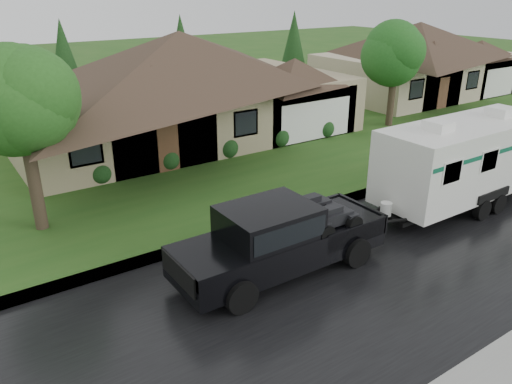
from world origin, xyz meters
The scene contains 11 objects.
ground centered at (0.00, 0.00, 0.00)m, with size 140.00×140.00×0.00m, color #245019.
road centered at (0.00, -2.00, 0.01)m, with size 140.00×8.00×0.01m, color black.
curb centered at (0.00, 2.25, 0.07)m, with size 140.00×0.50×0.15m, color gray.
lawn centered at (0.00, 15.00, 0.07)m, with size 140.00×26.00×0.15m, color #245019.
house_main centered at (2.29, 13.84, 3.59)m, with size 19.44×10.80×6.90m.
house_neighbor centered at (22.27, 14.34, 3.32)m, with size 15.12×9.72×6.45m.
tree_left_green centered at (-7.37, 6.21, 4.55)m, with size 3.83×3.83×6.34m.
tree_right_green centered at (13.12, 8.95, 4.23)m, with size 3.55×3.55×5.88m.
shrub_row centered at (2.00, 9.30, 0.65)m, with size 13.60×1.00×1.00m.
pickup_truck centered at (-2.20, -0.48, 1.17)m, with size 6.55×2.49×2.18m.
travel_trailer centered at (6.62, -0.48, 1.92)m, with size 8.08×2.84×3.62m.
Camera 1 is at (-9.95, -10.80, 7.91)m, focal length 35.00 mm.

